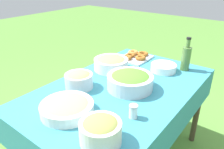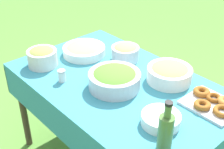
% 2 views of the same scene
% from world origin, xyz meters
% --- Properties ---
extents(picnic_table, '(1.47, 0.91, 0.76)m').
position_xyz_m(picnic_table, '(0.00, 0.00, 0.67)').
color(picnic_table, teal).
rests_on(picnic_table, ground_plane).
extents(salad_bowl, '(0.33, 0.33, 0.12)m').
position_xyz_m(salad_bowl, '(-0.01, 0.06, 0.83)').
color(salad_bowl, silver).
rests_on(salad_bowl, picnic_table).
extents(pasta_bowl, '(0.31, 0.31, 0.08)m').
position_xyz_m(pasta_bowl, '(0.46, -0.06, 0.80)').
color(pasta_bowl, white).
rests_on(pasta_bowl, picnic_table).
extents(donut_platter, '(0.32, 0.26, 0.05)m').
position_xyz_m(donut_platter, '(-0.54, -0.22, 0.79)').
color(donut_platter, silver).
rests_on(donut_platter, picnic_table).
extents(plate_stack, '(0.21, 0.21, 0.06)m').
position_xyz_m(plate_stack, '(-0.44, 0.12, 0.79)').
color(plate_stack, white).
rests_on(plate_stack, picnic_table).
extents(olive_oil_bottle, '(0.07, 0.07, 0.28)m').
position_xyz_m(olive_oil_bottle, '(-0.57, 0.25, 0.87)').
color(olive_oil_bottle, '#4C7238').
rests_on(olive_oil_bottle, picnic_table).
extents(bread_bowl, '(0.20, 0.20, 0.12)m').
position_xyz_m(bread_bowl, '(0.20, -0.23, 0.83)').
color(bread_bowl, silver).
rests_on(bread_bowl, picnic_table).
extents(fruit_bowl, '(0.29, 0.29, 0.11)m').
position_xyz_m(fruit_bowl, '(-0.20, -0.25, 0.82)').
color(fruit_bowl, white).
rests_on(fruit_bowl, picnic_table).
extents(olive_bowl, '(0.21, 0.21, 0.14)m').
position_xyz_m(olive_bowl, '(0.53, 0.25, 0.83)').
color(olive_bowl, silver).
rests_on(olive_bowl, picnic_table).
extents(salt_shaker, '(0.05, 0.05, 0.08)m').
position_xyz_m(salt_shaker, '(0.26, 0.27, 0.81)').
color(salt_shaker, white).
rests_on(salt_shaker, picnic_table).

